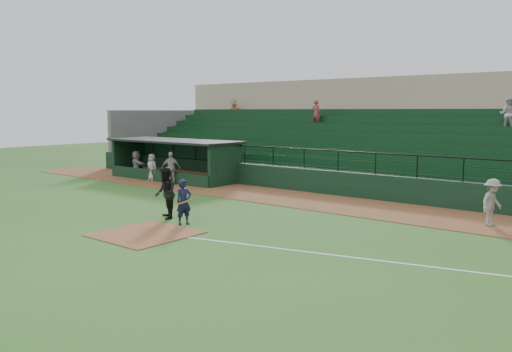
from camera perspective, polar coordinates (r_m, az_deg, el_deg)
The scene contains 12 objects.
ground at distance 18.62m, azimuth -9.75°, elevation -5.80°, with size 90.00×90.00×0.00m, color #2D5D1E.
warning_track at distance 24.53m, azimuth 4.41°, elevation -2.52°, with size 40.00×4.00×0.03m, color brown.
home_plate_dirt at distance 17.99m, azimuth -12.16°, elevation -6.27°, with size 3.00×3.00×0.03m, color brown.
foul_line at distance 14.91m, azimuth 15.14°, elevation -9.24°, with size 18.00×0.09×0.01m, color white.
stadium_structure at distance 31.57m, azimuth 13.19°, elevation 3.67°, with size 38.00×13.08×6.40m.
dugout at distance 31.92m, azimuth -8.52°, elevation 2.08°, with size 8.90×3.20×2.42m.
batter_at_plate at distance 19.06m, azimuth -8.00°, elevation -2.89°, with size 1.07×0.72×1.67m.
umpire at distance 20.19m, azimuth -10.00°, elevation -1.88°, with size 0.98×0.76×2.01m, color black.
runner at distance 20.45m, azimuth 24.69°, elevation -2.66°, with size 1.11×0.64×1.71m, color gray.
dugout_player_a at distance 29.37m, azimuth -9.42°, elevation 0.87°, with size 1.08×0.45×1.85m, color #AAA49F.
dugout_player_b at distance 31.18m, azimuth -11.44°, elevation 0.96°, with size 0.78×0.51×1.60m, color #ADA8A2.
dugout_player_c at distance 32.58m, azimuth -13.10°, elevation 1.26°, with size 1.56×0.50×1.69m, color #9A9590.
Camera 1 is at (13.66, -11.94, 4.17)m, focal length 36.10 mm.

